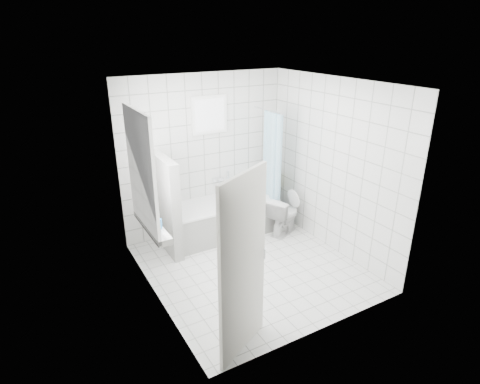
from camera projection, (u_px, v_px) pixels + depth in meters
ground at (251, 267)px, 5.80m from camera, size 3.00×3.00×0.00m
ceiling at (254, 82)px, 4.82m from camera, size 3.00×3.00×0.00m
wall_back at (204, 155)px, 6.52m from camera, size 2.80×0.02×2.60m
wall_front at (329, 228)px, 4.10m from camera, size 2.80×0.02×2.60m
wall_left at (150, 204)px, 4.67m from camera, size 0.02×3.00×2.60m
wall_right at (333, 167)px, 5.95m from camera, size 0.02×3.00×2.60m
window_left at (143, 172)px, 4.81m from camera, size 0.01×0.90×1.40m
window_back at (210, 115)px, 6.28m from camera, size 0.50×0.01×0.50m
window_sill at (152, 226)px, 5.11m from camera, size 0.18×1.02×0.08m
door at (243, 268)px, 3.97m from camera, size 0.73×0.41×2.00m
bathtub at (222, 218)px, 6.65m from camera, size 1.78×0.77×0.58m
partition_wall at (167, 205)px, 5.99m from camera, size 0.15×0.85×1.50m
tiled_ledge at (270, 200)px, 7.38m from camera, size 0.40×0.24×0.55m
toilet at (284, 215)px, 6.67m from camera, size 0.73×0.59×0.65m
curtain_rod at (268, 110)px, 6.37m from camera, size 0.02×0.80×0.02m
shower_curtain at (271, 166)px, 6.60m from camera, size 0.14×0.48×1.78m
tub_faucet at (218, 179)px, 6.75m from camera, size 0.18×0.06×0.06m
sill_bottles at (152, 217)px, 5.06m from camera, size 0.15×0.60×0.20m
ledge_bottles at (272, 181)px, 7.20m from camera, size 0.21×0.19×0.26m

